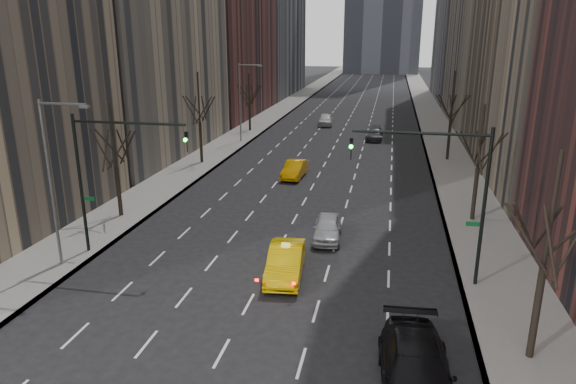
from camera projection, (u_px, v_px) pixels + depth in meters
The scene contains 18 objects.
sidewalk_left at pixel (277, 112), 84.71m from camera, with size 4.50×320.00×0.15m, color slate.
sidewalk_right at pixel (430, 116), 80.12m from camera, with size 4.50×320.00×0.15m, color slate.
tree_lw_b at pixel (116, 166), 34.85m from camera, with size 3.36×3.50×7.82m.
tree_lw_c at pixel (200, 123), 49.75m from camera, with size 3.36×3.50×8.74m.
tree_lw_d at pixel (249, 104), 66.77m from camera, with size 3.36×3.50×7.36m.
tree_rw_a at pixel (543, 270), 19.06m from camera, with size 3.36×3.50×8.28m.
tree_rw_b at pixel (478, 168), 34.10m from camera, with size 3.36×3.50×7.82m.
tree_rw_c at pixel (451, 121), 50.88m from camera, with size 3.36×3.50×8.74m.
traffic_mast_left at pixel (106, 163), 28.16m from camera, with size 6.69×0.39×8.00m.
traffic_mast_right at pixel (450, 181), 24.75m from camera, with size 6.69×0.39×8.00m.
streetlight_near at pixel (54, 168), 26.58m from camera, with size 2.83×0.22×9.00m.
streetlight_far at pixel (243, 94), 59.38m from camera, with size 2.83×0.22×9.00m.
taxi_sedan at pixel (286, 262), 26.94m from camera, with size 1.75×5.01×1.65m, color yellow.
silver_sedan_ahead at pixel (327, 228), 31.92m from camera, with size 1.69×4.19×1.43m, color #A1A3A9.
parked_suv_black at pixel (416, 372), 17.98m from camera, with size 2.53×6.22×1.81m, color black.
far_taxi at pixel (295, 169), 45.75m from camera, with size 1.58×4.53×1.49m, color #EE9C05.
far_suv_grey at pixel (374, 134), 62.22m from camera, with size 2.00×4.93×1.43m, color #333338.
far_car_white at pixel (325, 120), 72.06m from camera, with size 1.91×4.74×1.61m, color silver.
Camera 1 is at (6.10, -12.89, 12.23)m, focal length 32.00 mm.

